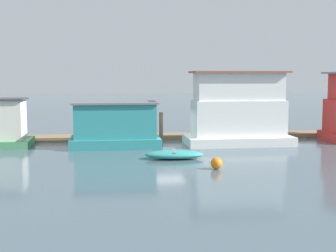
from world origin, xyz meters
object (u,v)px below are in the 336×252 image
object	(u,v)px
houseboat_white	(238,112)
mooring_post_near_right	(17,131)
mooring_post_far_right	(161,127)
dinghy_teal	(174,155)
buoy_orange	(216,163)
houseboat_teal	(115,125)

from	to	relation	value
houseboat_white	mooring_post_near_right	bearing A→B (deg)	170.60
mooring_post_far_right	houseboat_white	bearing A→B (deg)	-26.50
dinghy_teal	mooring_post_far_right	world-z (taller)	mooring_post_far_right
houseboat_white	buoy_orange	size ratio (longest dim) A/B	12.03
houseboat_white	houseboat_teal	bearing A→B (deg)	-179.93
buoy_orange	mooring_post_far_right	bearing A→B (deg)	98.25
houseboat_white	mooring_post_near_right	size ratio (longest dim) A/B	4.11
houseboat_white	dinghy_teal	xyz separation A→B (m)	(-5.23, -5.17, -2.04)
mooring_post_far_right	mooring_post_near_right	bearing A→B (deg)	180.00
mooring_post_far_right	buoy_orange	xyz separation A→B (m)	(1.59, -10.95, -0.74)
houseboat_teal	mooring_post_near_right	xyz separation A→B (m)	(-6.86, 2.55, -0.55)
buoy_orange	dinghy_teal	bearing A→B (deg)	117.86
houseboat_teal	mooring_post_near_right	bearing A→B (deg)	159.57
houseboat_white	mooring_post_far_right	bearing A→B (deg)	153.50
dinghy_teal	mooring_post_near_right	xyz separation A→B (m)	(-10.14, 7.71, 0.64)
mooring_post_near_right	buoy_orange	size ratio (longest dim) A/B	2.93
buoy_orange	houseboat_teal	bearing A→B (deg)	120.75
houseboat_teal	dinghy_teal	xyz separation A→B (m)	(3.28, -5.16, -1.19)
houseboat_teal	buoy_orange	bearing A→B (deg)	-59.25
houseboat_teal	mooring_post_far_right	size ratio (longest dim) A/B	2.84
houseboat_white	mooring_post_far_right	xyz separation A→B (m)	(-5.10, 2.54, -1.24)
mooring_post_far_right	buoy_orange	bearing A→B (deg)	-81.75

